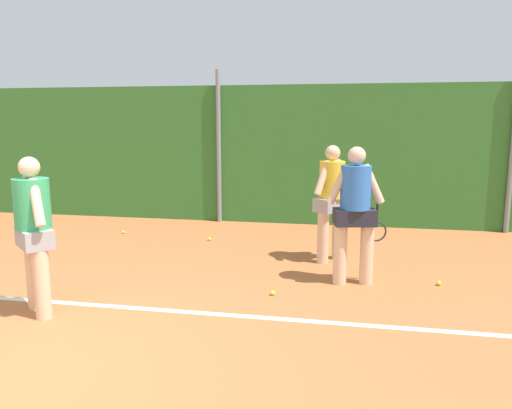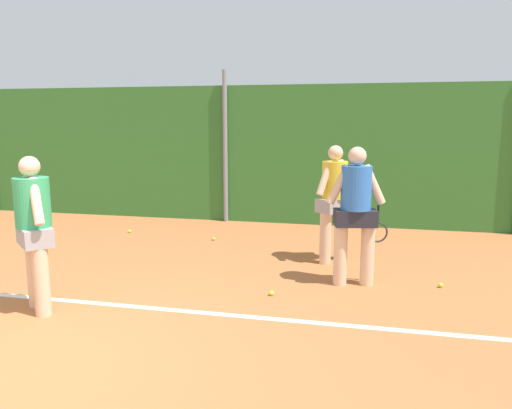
% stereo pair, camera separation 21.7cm
% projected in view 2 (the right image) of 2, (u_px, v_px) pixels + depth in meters
% --- Properties ---
extents(ground_plane, '(31.66, 31.66, 0.00)m').
position_uv_depth(ground_plane, '(123.00, 294.00, 6.37)').
color(ground_plane, '#B76638').
extents(hedge_fence_backdrop, '(20.58, 0.25, 2.97)m').
position_uv_depth(hedge_fence_backdrop, '(228.00, 154.00, 10.90)').
color(hedge_fence_backdrop, '#33702D').
rests_on(hedge_fence_backdrop, ground_plane).
extents(fence_post_center, '(0.10, 0.10, 3.29)m').
position_uv_depth(fence_post_center, '(225.00, 147.00, 10.70)').
color(fence_post_center, gray).
rests_on(fence_post_center, ground_plane).
extents(court_baseline_paint, '(15.04, 0.10, 0.01)m').
position_uv_depth(court_baseline_paint, '(109.00, 304.00, 6.01)').
color(court_baseline_paint, white).
rests_on(court_baseline_paint, ground_plane).
extents(player_foreground_near, '(0.61, 0.59, 1.83)m').
position_uv_depth(player_foreground_near, '(34.00, 226.00, 5.65)').
color(player_foreground_near, beige).
rests_on(player_foreground_near, ground_plane).
extents(player_midcourt, '(0.83, 0.43, 1.88)m').
position_uv_depth(player_midcourt, '(356.00, 209.00, 6.57)').
color(player_midcourt, beige).
rests_on(player_midcourt, ground_plane).
extents(player_backcourt_far, '(0.58, 0.63, 1.85)m').
position_uv_depth(player_backcourt_far, '(334.00, 197.00, 7.68)').
color(player_backcourt_far, beige).
rests_on(player_backcourt_far, ground_plane).
extents(tennis_ball_0, '(0.07, 0.07, 0.07)m').
position_uv_depth(tennis_ball_0, '(441.00, 285.00, 6.61)').
color(tennis_ball_0, '#CCDB33').
rests_on(tennis_ball_0, ground_plane).
extents(tennis_ball_3, '(0.07, 0.07, 0.07)m').
position_uv_depth(tennis_ball_3, '(214.00, 239.00, 9.21)').
color(tennis_ball_3, '#CCDB33').
rests_on(tennis_ball_3, ground_plane).
extents(tennis_ball_4, '(0.07, 0.07, 0.07)m').
position_uv_depth(tennis_ball_4, '(130.00, 231.00, 9.83)').
color(tennis_ball_4, '#CCDB33').
rests_on(tennis_ball_4, ground_plane).
extents(tennis_ball_5, '(0.07, 0.07, 0.07)m').
position_uv_depth(tennis_ball_5, '(271.00, 293.00, 6.31)').
color(tennis_ball_5, '#CCDB33').
rests_on(tennis_ball_5, ground_plane).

